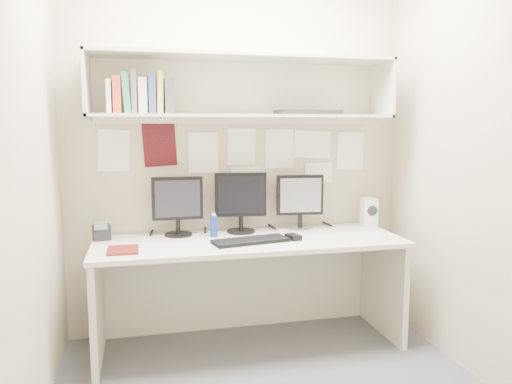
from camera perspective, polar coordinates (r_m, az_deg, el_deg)
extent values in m
cube|color=tan|center=(3.54, -2.00, 4.90)|extent=(2.40, 0.02, 2.60)
cube|color=tan|center=(1.63, 11.79, 1.54)|extent=(2.40, 0.02, 2.60)
cube|color=tan|center=(2.53, -24.88, 3.10)|extent=(0.02, 2.00, 2.60)
cube|color=tan|center=(3.12, 24.18, 3.86)|extent=(0.02, 2.00, 2.60)
cube|color=beige|center=(3.28, -0.72, -5.67)|extent=(2.00, 0.70, 0.03)
cube|color=beige|center=(3.69, -1.84, -10.04)|extent=(1.96, 0.02, 0.70)
cube|color=beige|center=(3.35, -1.36, 8.68)|extent=(2.00, 0.38, 0.02)
cube|color=beige|center=(3.38, -1.38, 15.14)|extent=(2.00, 0.38, 0.02)
cube|color=beige|center=(3.53, -1.99, 11.71)|extent=(2.00, 0.02, 0.40)
cube|color=beige|center=(3.30, -18.81, 11.60)|extent=(0.02, 0.38, 0.40)
cube|color=beige|center=(3.69, 14.15, 11.31)|extent=(0.02, 0.38, 0.40)
cylinder|color=black|center=(3.42, -8.87, -4.81)|extent=(0.19, 0.19, 0.01)
cylinder|color=black|center=(3.41, -8.89, -3.93)|extent=(0.03, 0.03, 0.09)
cube|color=black|center=(3.39, -8.97, -0.71)|extent=(0.34, 0.04, 0.29)
cube|color=black|center=(3.37, -8.94, -0.76)|extent=(0.30, 0.01, 0.25)
cylinder|color=black|center=(3.48, -1.72, -4.51)|extent=(0.20, 0.20, 0.01)
cylinder|color=black|center=(3.47, -1.72, -3.60)|extent=(0.03, 0.03, 0.10)
cube|color=black|center=(3.45, -1.78, -0.29)|extent=(0.36, 0.08, 0.30)
cube|color=black|center=(3.43, -1.71, -0.33)|extent=(0.31, 0.04, 0.26)
cylinder|color=#A5A5AA|center=(3.59, 5.05, -4.17)|extent=(0.18, 0.18, 0.01)
cylinder|color=black|center=(3.58, 5.06, -3.34)|extent=(0.03, 0.03, 0.09)
cube|color=black|center=(3.56, 5.04, -0.33)|extent=(0.34, 0.07, 0.28)
cube|color=#A3A3A8|center=(3.54, 5.14, -0.38)|extent=(0.29, 0.04, 0.24)
cube|color=black|center=(3.18, -0.64, -5.59)|extent=(0.50, 0.26, 0.02)
cube|color=black|center=(3.27, 4.27, -5.15)|extent=(0.09, 0.12, 0.03)
cube|color=beige|center=(3.75, 12.77, -2.28)|extent=(0.12, 0.12, 0.21)
cylinder|color=black|center=(3.70, 13.15, -2.10)|extent=(0.07, 0.01, 0.07)
cylinder|color=navy|center=(3.34, -4.83, -3.90)|extent=(0.05, 0.05, 0.14)
cylinder|color=white|center=(3.33, -4.85, -2.62)|extent=(0.03, 0.03, 0.02)
cube|color=#5A120F|center=(3.07, -14.95, -6.42)|extent=(0.18, 0.22, 0.01)
cube|color=black|center=(3.39, -17.23, -4.43)|extent=(0.12, 0.11, 0.10)
cube|color=#4C6659|center=(3.33, -17.32, -3.70)|extent=(0.08, 0.02, 0.05)
cube|color=silver|center=(3.26, -16.44, 10.39)|extent=(0.03, 0.17, 0.21)
cube|color=#BA3722|center=(3.26, -15.57, 10.62)|extent=(0.05, 0.17, 0.23)
cube|color=#277647|center=(3.25, -14.60, 10.85)|extent=(0.04, 0.17, 0.25)
cube|color=#504F55|center=(3.25, -13.78, 11.07)|extent=(0.03, 0.17, 0.27)
cube|color=#B9B9B3|center=(3.25, -12.84, 10.64)|extent=(0.05, 0.17, 0.22)
cube|color=navy|center=(3.26, -11.82, 10.87)|extent=(0.04, 0.17, 0.24)
cube|color=#AA9B38|center=(3.26, -10.95, 11.08)|extent=(0.03, 0.17, 0.26)
cube|color=#373739|center=(3.26, -9.96, 10.65)|extent=(0.05, 0.17, 0.21)
cube|color=black|center=(3.45, 5.97, 9.04)|extent=(0.46, 0.23, 0.03)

